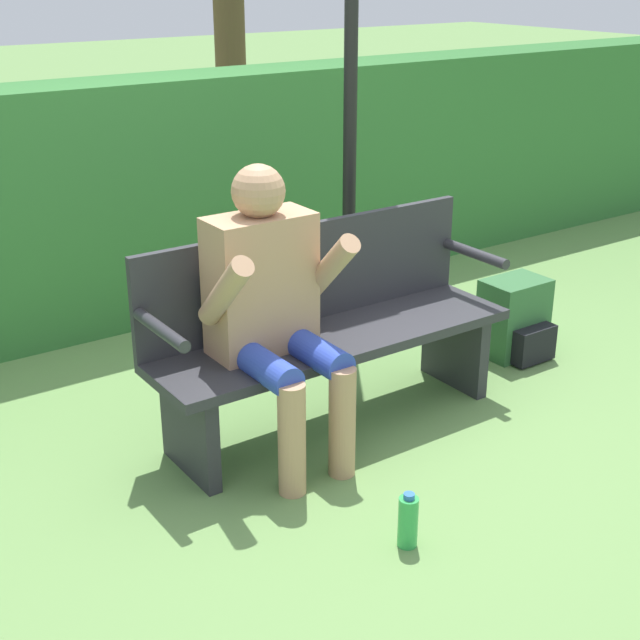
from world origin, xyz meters
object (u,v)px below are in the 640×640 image
at_px(park_bench, 326,327).
at_px(signpost, 352,62).
at_px(person_seated, 272,302).
at_px(water_bottle, 408,521).
at_px(backpack, 515,320).

bearing_deg(park_bench, signpost, 47.41).
height_order(person_seated, water_bottle, person_seated).
height_order(water_bottle, signpost, signpost).
bearing_deg(person_seated, park_bench, 17.48).
xyz_separation_m(park_bench, person_seated, (-0.34, -0.11, 0.23)).
height_order(park_bench, signpost, signpost).
distance_m(backpack, signpost, 1.58).
bearing_deg(park_bench, person_seated, -162.52).
xyz_separation_m(park_bench, backpack, (1.24, 0.01, -0.26)).
xyz_separation_m(water_bottle, signpost, (0.97, 1.67, 1.39)).
relative_size(person_seated, water_bottle, 5.67).
bearing_deg(signpost, person_seated, -140.59).
xyz_separation_m(backpack, signpost, (-0.58, 0.70, 1.29)).
xyz_separation_m(park_bench, water_bottle, (-0.31, -0.96, -0.35)).
height_order(person_seated, backpack, person_seated).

